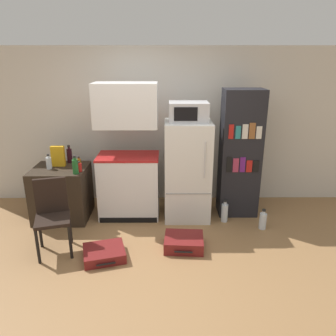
{
  "coord_description": "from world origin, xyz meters",
  "views": [
    {
      "loc": [
        0.23,
        -3.22,
        2.31
      ],
      "look_at": [
        0.25,
        0.85,
        0.92
      ],
      "focal_mm": 35.0,
      "sensor_mm": 36.0,
      "label": 1
    }
  ],
  "objects_px": {
    "bookshelf": "(240,154)",
    "bottle_ketchup_red": "(79,167)",
    "bottle_clear_short": "(49,163)",
    "water_bottle_middle": "(225,212)",
    "side_table": "(62,193)",
    "chair": "(52,210)",
    "suitcase_large_flat": "(184,242)",
    "bottle_green_tall": "(75,166)",
    "kitchen_hutch": "(128,159)",
    "microwave": "(188,112)",
    "refrigerator": "(187,171)",
    "bottle_wine_dark": "(69,155)",
    "bottle_amber_beer": "(79,163)",
    "water_bottle_front": "(263,221)",
    "suitcase_small_flat": "(104,253)",
    "cereal_box": "(58,156)"
  },
  "relations": [
    {
      "from": "kitchen_hutch",
      "to": "cereal_box",
      "type": "height_order",
      "value": "kitchen_hutch"
    },
    {
      "from": "water_bottle_front",
      "to": "water_bottle_middle",
      "type": "distance_m",
      "value": 0.55
    },
    {
      "from": "chair",
      "to": "water_bottle_middle",
      "type": "bearing_deg",
      "value": 1.75
    },
    {
      "from": "suitcase_small_flat",
      "to": "water_bottle_middle",
      "type": "height_order",
      "value": "water_bottle_middle"
    },
    {
      "from": "kitchen_hutch",
      "to": "suitcase_large_flat",
      "type": "height_order",
      "value": "kitchen_hutch"
    },
    {
      "from": "side_table",
      "to": "water_bottle_middle",
      "type": "height_order",
      "value": "side_table"
    },
    {
      "from": "bottle_ketchup_red",
      "to": "bottle_amber_beer",
      "type": "distance_m",
      "value": 0.16
    },
    {
      "from": "bottle_green_tall",
      "to": "suitcase_small_flat",
      "type": "distance_m",
      "value": 1.27
    },
    {
      "from": "bookshelf",
      "to": "cereal_box",
      "type": "xyz_separation_m",
      "value": [
        -2.67,
        -0.05,
        -0.01
      ]
    },
    {
      "from": "cereal_box",
      "to": "chair",
      "type": "distance_m",
      "value": 1.06
    },
    {
      "from": "side_table",
      "to": "suitcase_large_flat",
      "type": "distance_m",
      "value": 1.99
    },
    {
      "from": "bottle_wine_dark",
      "to": "cereal_box",
      "type": "relative_size",
      "value": 0.9
    },
    {
      "from": "refrigerator",
      "to": "bottle_wine_dark",
      "type": "relative_size",
      "value": 5.37
    },
    {
      "from": "bottle_ketchup_red",
      "to": "water_bottle_front",
      "type": "height_order",
      "value": "bottle_ketchup_red"
    },
    {
      "from": "side_table",
      "to": "cereal_box",
      "type": "height_order",
      "value": "cereal_box"
    },
    {
      "from": "cereal_box",
      "to": "water_bottle_front",
      "type": "bearing_deg",
      "value": -9.24
    },
    {
      "from": "side_table",
      "to": "bottle_amber_beer",
      "type": "xyz_separation_m",
      "value": [
        0.29,
        0.02,
        0.46
      ]
    },
    {
      "from": "bottle_clear_short",
      "to": "chair",
      "type": "distance_m",
      "value": 0.94
    },
    {
      "from": "bookshelf",
      "to": "bottle_clear_short",
      "type": "bearing_deg",
      "value": -176.37
    },
    {
      "from": "bottle_amber_beer",
      "to": "chair",
      "type": "distance_m",
      "value": 0.95
    },
    {
      "from": "bottle_wine_dark",
      "to": "suitcase_large_flat",
      "type": "bearing_deg",
      "value": -33.61
    },
    {
      "from": "suitcase_large_flat",
      "to": "suitcase_small_flat",
      "type": "distance_m",
      "value": 1.0
    },
    {
      "from": "side_table",
      "to": "water_bottle_front",
      "type": "relative_size",
      "value": 2.62
    },
    {
      "from": "bookshelf",
      "to": "suitcase_large_flat",
      "type": "height_order",
      "value": "bookshelf"
    },
    {
      "from": "microwave",
      "to": "bottle_wine_dark",
      "type": "distance_m",
      "value": 1.91
    },
    {
      "from": "bottle_clear_short",
      "to": "water_bottle_middle",
      "type": "bearing_deg",
      "value": -2.89
    },
    {
      "from": "chair",
      "to": "suitcase_large_flat",
      "type": "distance_m",
      "value": 1.68
    },
    {
      "from": "side_table",
      "to": "refrigerator",
      "type": "height_order",
      "value": "refrigerator"
    },
    {
      "from": "bottle_amber_beer",
      "to": "water_bottle_middle",
      "type": "xyz_separation_m",
      "value": [
        2.11,
        -0.18,
        -0.71
      ]
    },
    {
      "from": "kitchen_hutch",
      "to": "bottle_green_tall",
      "type": "bearing_deg",
      "value": -155.39
    },
    {
      "from": "bottle_clear_short",
      "to": "bottle_amber_beer",
      "type": "relative_size",
      "value": 1.29
    },
    {
      "from": "suitcase_large_flat",
      "to": "bottle_ketchup_red",
      "type": "bearing_deg",
      "value": 157.57
    },
    {
      "from": "refrigerator",
      "to": "suitcase_large_flat",
      "type": "distance_m",
      "value": 1.11
    },
    {
      "from": "bookshelf",
      "to": "bottle_ketchup_red",
      "type": "relative_size",
      "value": 13.31
    },
    {
      "from": "water_bottle_front",
      "to": "bottle_wine_dark",
      "type": "bearing_deg",
      "value": 167.2
    },
    {
      "from": "microwave",
      "to": "bookshelf",
      "type": "height_order",
      "value": "bookshelf"
    },
    {
      "from": "refrigerator",
      "to": "bottle_clear_short",
      "type": "distance_m",
      "value": 1.99
    },
    {
      "from": "side_table",
      "to": "kitchen_hutch",
      "type": "relative_size",
      "value": 0.4
    },
    {
      "from": "side_table",
      "to": "suitcase_small_flat",
      "type": "height_order",
      "value": "side_table"
    },
    {
      "from": "kitchen_hutch",
      "to": "microwave",
      "type": "relative_size",
      "value": 3.67
    },
    {
      "from": "bottle_green_tall",
      "to": "chair",
      "type": "xyz_separation_m",
      "value": [
        -0.15,
        -0.63,
        -0.35
      ]
    },
    {
      "from": "bottle_clear_short",
      "to": "water_bottle_middle",
      "type": "distance_m",
      "value": 2.63
    },
    {
      "from": "bottle_clear_short",
      "to": "water_bottle_front",
      "type": "relative_size",
      "value": 0.72
    },
    {
      "from": "suitcase_small_flat",
      "to": "bookshelf",
      "type": "bearing_deg",
      "value": 18.24
    },
    {
      "from": "refrigerator",
      "to": "bottle_wine_dark",
      "type": "xyz_separation_m",
      "value": [
        -1.77,
        0.23,
        0.17
      ]
    },
    {
      "from": "water_bottle_middle",
      "to": "bottle_amber_beer",
      "type": "bearing_deg",
      "value": 175.24
    },
    {
      "from": "bottle_clear_short",
      "to": "bottle_green_tall",
      "type": "bearing_deg",
      "value": -25.87
    },
    {
      "from": "refrigerator",
      "to": "bookshelf",
      "type": "distance_m",
      "value": 0.82
    },
    {
      "from": "cereal_box",
      "to": "bottle_ketchup_red",
      "type": "bearing_deg",
      "value": -34.14
    },
    {
      "from": "bottle_amber_beer",
      "to": "suitcase_small_flat",
      "type": "xyz_separation_m",
      "value": [
        0.51,
        -1.09,
        -0.79
      ]
    }
  ]
}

